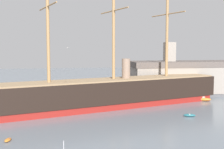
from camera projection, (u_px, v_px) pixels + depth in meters
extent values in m
cube|color=maroon|center=(114.00, 104.00, 75.52)|extent=(58.74, 26.22, 1.53)
cube|color=black|center=(114.00, 91.00, 75.20)|extent=(61.18, 27.31, 5.47)
ellipsoid|color=black|center=(196.00, 87.00, 87.98)|extent=(13.02, 11.22, 7.00)
cube|color=#9E7F5B|center=(114.00, 79.00, 74.93)|extent=(59.79, 26.24, 0.33)
cylinder|color=#A37A4C|center=(48.00, 22.00, 66.05)|extent=(0.77, 0.77, 28.45)
cylinder|color=#A37A4C|center=(47.00, 6.00, 65.74)|extent=(4.74, 14.11, 0.31)
cylinder|color=#A37A4C|center=(114.00, 24.00, 73.65)|extent=(0.77, 0.77, 28.45)
cylinder|color=#A37A4C|center=(114.00, 11.00, 73.34)|extent=(4.74, 14.11, 0.31)
cylinder|color=#A37A4C|center=(167.00, 27.00, 81.25)|extent=(0.77, 0.77, 28.45)
cylinder|color=#A37A4C|center=(167.00, 14.00, 80.93)|extent=(4.74, 14.11, 0.31)
cylinder|color=gray|center=(126.00, 69.00, 76.35)|extent=(2.19, 2.19, 5.47)
ellipsoid|color=orange|center=(8.00, 140.00, 47.66)|extent=(1.21, 2.11, 0.47)
cube|color=#4C4C51|center=(8.00, 139.00, 47.64)|extent=(0.76, 0.31, 0.07)
ellipsoid|color=#236670|center=(189.00, 115.00, 64.76)|extent=(2.84, 1.83, 0.62)
cube|color=beige|center=(190.00, 114.00, 64.74)|extent=(0.50, 1.00, 0.10)
ellipsoid|color=orange|center=(201.00, 99.00, 84.07)|extent=(5.47, 4.06, 1.02)
cube|color=#B2ADA3|center=(202.00, 97.00, 83.92)|extent=(1.61, 1.44, 0.54)
cylinder|color=silver|center=(201.00, 87.00, 83.85)|extent=(0.13, 0.13, 6.18)
cube|color=#565659|center=(190.00, 93.00, 96.52)|extent=(42.79, 15.07, 0.80)
cube|color=gray|center=(190.00, 79.00, 96.10)|extent=(38.90, 12.56, 8.35)
cube|color=#5B514C|center=(190.00, 64.00, 95.64)|extent=(39.68, 12.81, 1.80)
cube|color=gray|center=(170.00, 52.00, 94.11)|extent=(3.20, 3.20, 6.17)
ellipsoid|color=silver|center=(68.00, 48.00, 55.22)|extent=(0.33, 0.16, 0.11)
sphere|color=silver|center=(69.00, 48.00, 55.29)|extent=(0.09, 0.09, 0.09)
cube|color=#ADA89E|center=(67.00, 48.00, 55.56)|extent=(0.21, 0.61, 0.13)
cube|color=#ADA89E|center=(68.00, 48.00, 54.89)|extent=(0.21, 0.61, 0.13)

